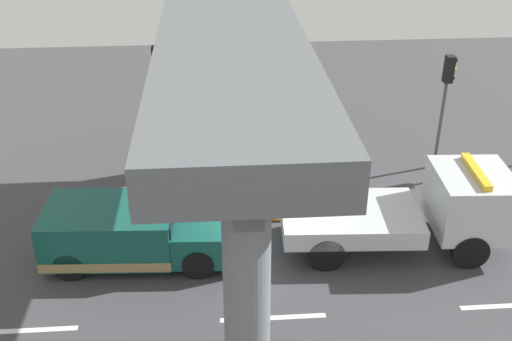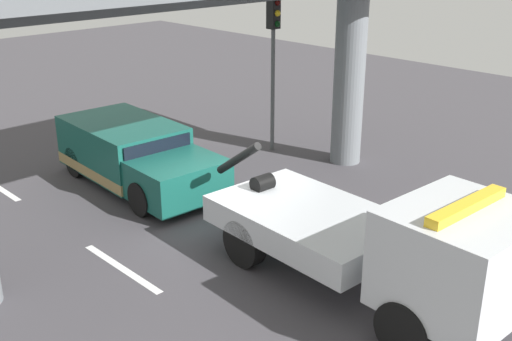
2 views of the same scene
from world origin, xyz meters
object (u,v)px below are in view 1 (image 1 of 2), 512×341
object	(u,v)px
traffic_light_near	(159,85)
traffic_light_far	(447,88)
towed_van_green	(132,233)
tow_truck_white	(419,209)
traffic_cone_orange	(276,210)

from	to	relation	value
traffic_light_near	traffic_light_far	size ratio (longest dim) A/B	1.13
traffic_light_near	traffic_light_far	xyz separation A→B (m)	(9.50, 0.00, -0.37)
towed_van_green	traffic_light_far	size ratio (longest dim) A/B	1.30
traffic_light_near	traffic_light_far	world-z (taller)	traffic_light_near
towed_van_green	tow_truck_white	bearing A→B (deg)	-0.30
towed_van_green	traffic_light_near	bearing A→B (deg)	81.93
traffic_light_far	traffic_cone_orange	xyz separation A→B (m)	(-6.00, -2.94, -2.69)
tow_truck_white	traffic_light_near	size ratio (longest dim) A/B	1.59
towed_van_green	traffic_light_near	xyz separation A→B (m)	(0.65, 4.58, 2.57)
traffic_light_near	traffic_cone_orange	world-z (taller)	traffic_light_near
tow_truck_white	towed_van_green	bearing A→B (deg)	179.70
tow_truck_white	towed_van_green	xyz separation A→B (m)	(-8.00, 0.04, -0.42)
towed_van_green	traffic_cone_orange	bearing A→B (deg)	21.62
traffic_light_far	traffic_cone_orange	bearing A→B (deg)	-153.90
tow_truck_white	traffic_light_near	world-z (taller)	traffic_light_near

